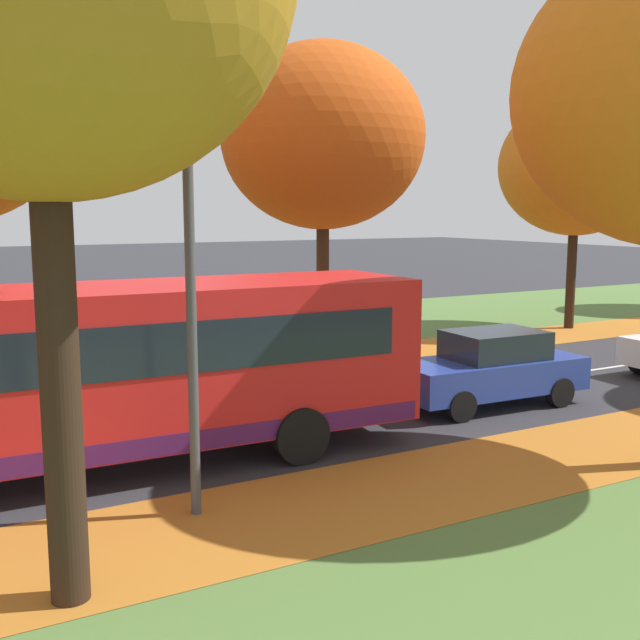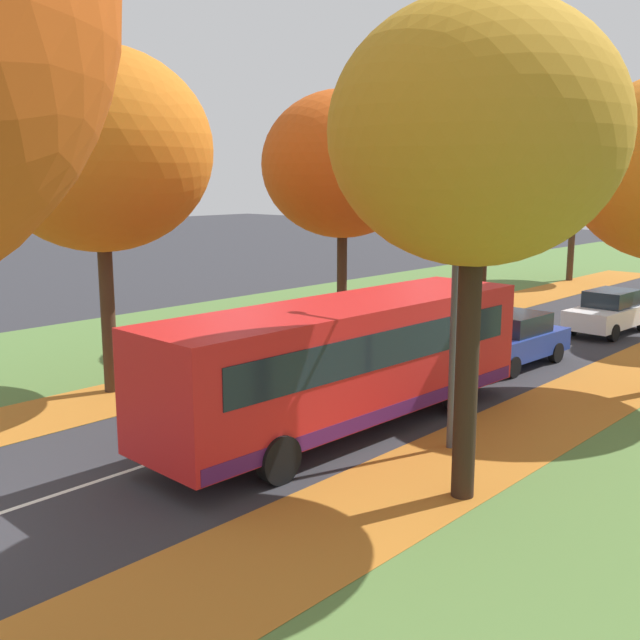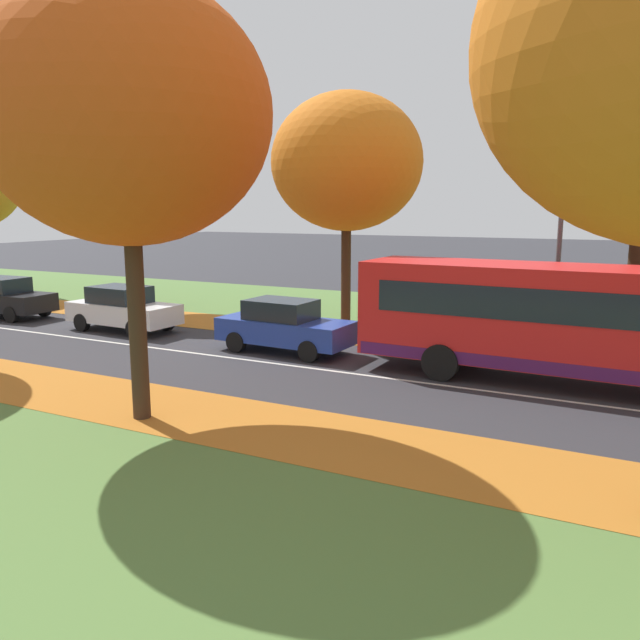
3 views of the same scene
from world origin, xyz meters
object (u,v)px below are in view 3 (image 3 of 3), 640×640
at_px(car_white_following, 123,309).
at_px(car_black_third_in_line, 3,297).
at_px(streetlamp_right, 559,232).
at_px(car_blue_lead, 284,326).
at_px(tree_right_far, 130,156).
at_px(bus, 569,318).
at_px(tree_left_mid, 126,114).
at_px(tree_right_mid, 347,163).

xyz_separation_m(car_white_following, car_black_third_in_line, (-0.04, 6.42, 0.00)).
relative_size(streetlamp_right, car_blue_lead, 1.41).
xyz_separation_m(tree_right_far, streetlamp_right, (-2.07, -17.51, -2.84)).
bearing_deg(car_black_third_in_line, streetlamp_right, -84.45).
xyz_separation_m(tree_right_far, bus, (-4.20, -18.10, -4.87)).
bearing_deg(tree_right_far, car_white_following, -142.73).
bearing_deg(tree_left_mid, streetlamp_right, -38.55).
relative_size(tree_left_mid, car_blue_lead, 2.06).
xyz_separation_m(car_blue_lead, car_black_third_in_line, (0.21, 13.30, 0.00)).
height_order(tree_right_mid, bus, tree_right_mid).
distance_m(streetlamp_right, car_black_third_in_line, 21.15).
bearing_deg(streetlamp_right, car_black_third_in_line, 95.55).
distance_m(tree_right_mid, car_black_third_in_line, 14.94).
distance_m(tree_left_mid, tree_right_mid, 11.11).
bearing_deg(tree_left_mid, car_blue_lead, 3.41).
relative_size(tree_right_far, bus, 0.82).
bearing_deg(tree_right_mid, streetlamp_right, -105.99).
distance_m(car_white_following, car_black_third_in_line, 6.42).
bearing_deg(bus, tree_left_mid, 131.44).
bearing_deg(car_black_third_in_line, bus, -90.28).
height_order(tree_right_mid, streetlamp_right, tree_right_mid).
distance_m(tree_left_mid, bus, 11.26).
height_order(tree_right_mid, car_black_third_in_line, tree_right_mid).
xyz_separation_m(streetlamp_right, bus, (-2.13, -0.60, -2.04)).
xyz_separation_m(tree_left_mid, car_black_third_in_line, (6.94, 13.70, -5.39)).
bearing_deg(tree_right_far, tree_left_mid, -136.79).
bearing_deg(car_white_following, tree_right_mid, -59.40).
distance_m(tree_right_mid, car_blue_lead, 6.77).
bearing_deg(car_blue_lead, car_white_following, 87.90).
relative_size(streetlamp_right, car_black_third_in_line, 1.40).
height_order(tree_right_mid, car_white_following, tree_right_mid).
xyz_separation_m(tree_left_mid, bus, (6.83, -7.74, -4.50)).
relative_size(tree_right_mid, car_white_following, 1.97).
height_order(bus, car_black_third_in_line, bus).
xyz_separation_m(streetlamp_right, car_black_third_in_line, (-2.02, 20.85, -2.92)).
bearing_deg(tree_left_mid, car_black_third_in_line, 63.15).
bearing_deg(bus, tree_right_far, 76.94).
distance_m(tree_right_mid, streetlamp_right, 8.07).
bearing_deg(streetlamp_right, car_white_following, 97.83).
height_order(streetlamp_right, bus, streetlamp_right).
height_order(tree_right_mid, car_blue_lead, tree_right_mid).
xyz_separation_m(car_blue_lead, car_white_following, (0.25, 6.88, 0.00)).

